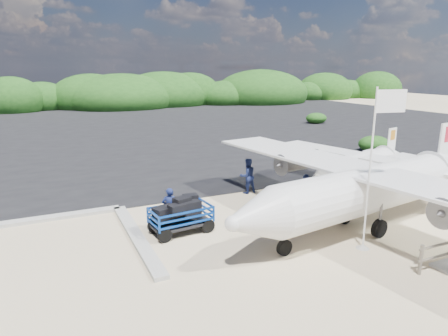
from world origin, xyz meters
The scene contains 12 objects.
ground centered at (0.00, 0.00, 0.00)m, with size 160.00×160.00×0.00m, color beige.
asphalt_apron centered at (0.00, 30.00, 0.00)m, with size 90.00×50.00×0.04m, color #B2B2B2, non-canonical shape.
lagoon centered at (-9.00, 1.50, 0.00)m, with size 9.00×7.00×0.40m, color #B2B2B2, non-canonical shape.
vegetation_band centered at (0.00, 55.00, 0.00)m, with size 124.00×8.00×4.40m, color #B2B2B2, non-canonical shape.
baggage_cart centered at (-2.76, 1.30, 0.00)m, with size 2.57×1.47×1.28m, color #0A3CA2, non-canonical shape.
flagpole centered at (2.75, -2.81, 0.00)m, with size 1.15×0.48×5.75m, color white, non-canonical shape.
signboard centered at (2.01, 0.34, 0.00)m, with size 1.89×0.18×1.55m, color #542818, non-canonical shape.
crew_a centered at (-3.01, 1.91, 0.86)m, with size 0.62×0.41×1.71m, color navy.
crew_b centered at (2.06, 4.76, 0.92)m, with size 0.89×0.70×1.84m, color navy.
crew_c centered at (3.24, 1.37, 0.85)m, with size 1.00×0.42×1.71m, color navy.
aircraft_large centered at (12.26, 25.99, 0.00)m, with size 16.61×16.61×4.98m, color #B2B2B2, non-canonical shape.
aircraft_small centered at (-7.29, 31.81, 0.00)m, with size 8.04×8.04×2.90m, color #B2B2B2, non-canonical shape.
Camera 1 is at (-7.41, -12.77, 6.36)m, focal length 32.00 mm.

